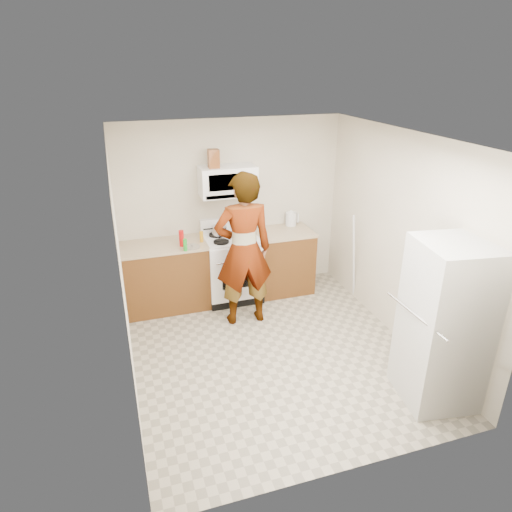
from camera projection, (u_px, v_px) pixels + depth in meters
name	position (u px, v px, depth m)	size (l,w,h in m)	color
floor	(273.00, 352.00, 5.44)	(3.60, 3.60, 0.00)	gray
back_wall	(232.00, 208.00, 6.51)	(3.20, 0.02, 2.50)	beige
right_wall	(401.00, 239.00, 5.39)	(0.02, 3.60, 2.50)	beige
cabinet_left	(166.00, 277.00, 6.27)	(1.12, 0.62, 0.90)	#5A3B15
counter_left	(163.00, 246.00, 6.09)	(1.14, 0.64, 0.04)	tan
cabinet_right	(283.00, 262.00, 6.75)	(0.80, 0.62, 0.90)	#5A3B15
counter_right	(283.00, 232.00, 6.57)	(0.82, 0.64, 0.04)	tan
gas_range	(232.00, 266.00, 6.52)	(0.76, 0.65, 1.13)	white
microwave	(228.00, 181.00, 6.14)	(0.76, 0.38, 0.40)	white
person	(244.00, 250.00, 5.72)	(0.73, 0.48, 2.01)	tan
fridge	(446.00, 324.00, 4.41)	(0.70, 0.70, 1.70)	silver
kettle	(291.00, 219.00, 6.75)	(0.16, 0.16, 0.20)	silver
jug	(214.00, 159.00, 5.92)	(0.14, 0.14, 0.24)	brown
saucepan	(219.00, 230.00, 6.37)	(0.21, 0.21, 0.11)	#BCBCC1
tray	(241.00, 238.00, 6.24)	(0.25, 0.16, 0.05)	white
bottle_spray	(182.00, 238.00, 5.99)	(0.06, 0.06, 0.22)	#B70D0E
bottle_hot_sauce	(201.00, 237.00, 6.14)	(0.05, 0.05, 0.15)	orange
bottle_green_cap	(185.00, 245.00, 5.85)	(0.05, 0.05, 0.16)	#1A9123
pot_lid	(192.00, 247.00, 5.99)	(0.22, 0.22, 0.01)	white
broom	(354.00, 257.00, 6.38)	(0.03, 0.03, 1.32)	silver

